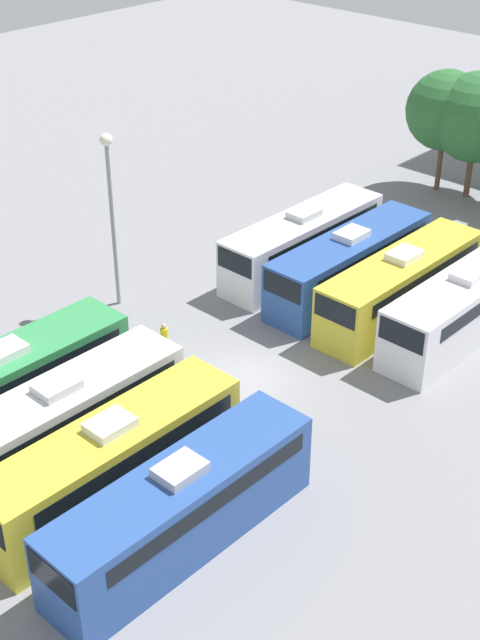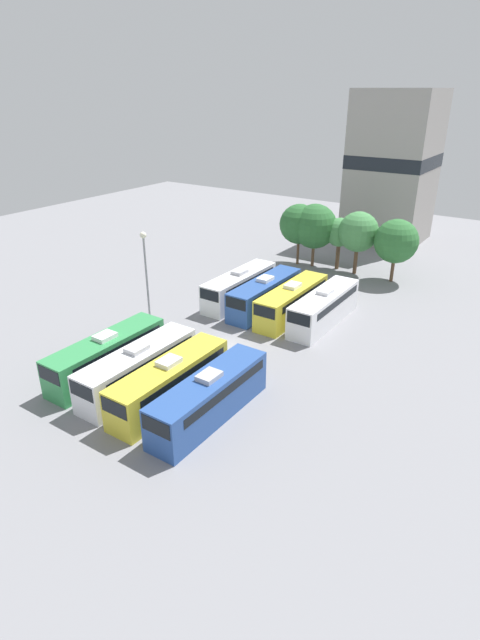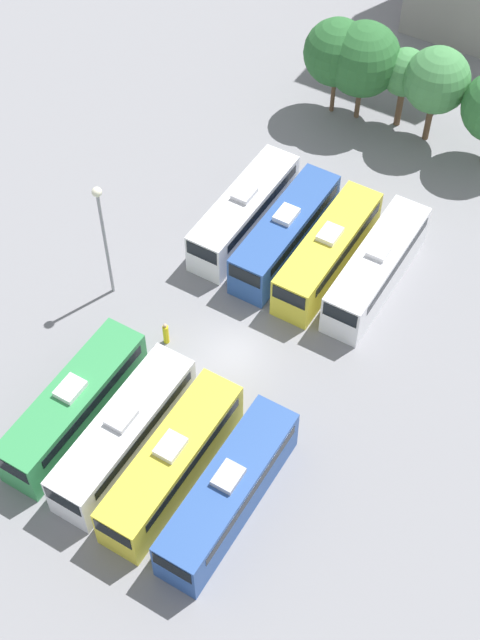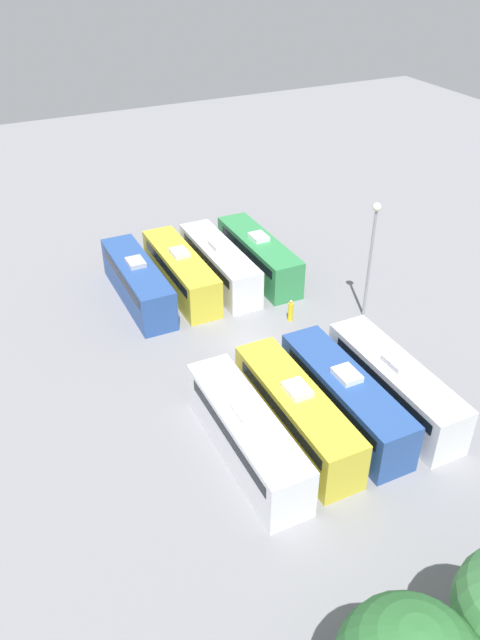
{
  "view_description": "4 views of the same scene",
  "coord_description": "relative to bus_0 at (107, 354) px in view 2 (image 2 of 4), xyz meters",
  "views": [
    {
      "loc": [
        21.63,
        -23.76,
        22.19
      ],
      "look_at": [
        -1.8,
        1.12,
        1.63
      ],
      "focal_mm": 50.0,
      "sensor_mm": 36.0,
      "label": 1
    },
    {
      "loc": [
        22.56,
        -31.19,
        20.39
      ],
      "look_at": [
        1.62,
        -0.29,
        3.07
      ],
      "focal_mm": 28.0,
      "sensor_mm": 36.0,
      "label": 2
    },
    {
      "loc": [
        16.86,
        -27.48,
        43.05
      ],
      "look_at": [
        0.06,
        0.46,
        2.56
      ],
      "focal_mm": 50.0,
      "sensor_mm": 36.0,
      "label": 3
    },
    {
      "loc": [
        15.69,
        30.97,
        25.05
      ],
      "look_at": [
        1.47,
        1.34,
        3.27
      ],
      "focal_mm": 35.0,
      "sensor_mm": 36.0,
      "label": 4
    }
  ],
  "objects": [
    {
      "name": "tree_1",
      "position": [
        1.39,
        32.68,
        3.4
      ],
      "size": [
        5.44,
        5.44,
        7.81
      ],
      "color": "brown",
      "rests_on": "ground_plane"
    },
    {
      "name": "bus_4",
      "position": [
        0.22,
        18.01,
        0.0
      ],
      "size": [
        2.58,
        10.43,
        3.41
      ],
      "color": "white",
      "rests_on": "ground_plane"
    },
    {
      "name": "tree_0",
      "position": [
        -0.56,
        32.36,
        3.48
      ],
      "size": [
        4.93,
        4.93,
        7.63
      ],
      "color": "brown",
      "rests_on": "ground_plane"
    },
    {
      "name": "bus_0",
      "position": [
        0.0,
        0.0,
        0.0
      ],
      "size": [
        2.58,
        10.43,
        3.41
      ],
      "color": "#338C4C",
      "rests_on": "ground_plane"
    },
    {
      "name": "light_pole",
      "position": [
        -4.11,
        8.95,
        4.19
      ],
      "size": [
        0.6,
        0.6,
        8.79
      ],
      "color": "gray",
      "rests_on": "ground_plane"
    },
    {
      "name": "bus_6",
      "position": [
        6.67,
        17.63,
        0.0
      ],
      "size": [
        2.58,
        10.43,
        3.41
      ],
      "color": "gold",
      "rests_on": "ground_plane"
    },
    {
      "name": "bus_2",
      "position": [
        6.65,
        -0.2,
        0.0
      ],
      "size": [
        2.58,
        10.43,
        3.41
      ],
      "color": "gold",
      "rests_on": "ground_plane"
    },
    {
      "name": "bus_7",
      "position": [
        9.92,
        17.99,
        0.0
      ],
      "size": [
        2.58,
        10.43,
        3.41
      ],
      "color": "white",
      "rests_on": "ground_plane"
    },
    {
      "name": "tree_2",
      "position": [
        4.4,
        33.44,
        2.9
      ],
      "size": [
        3.48,
        3.48,
        6.37
      ],
      "color": "brown",
      "rests_on": "ground_plane"
    },
    {
      "name": "bus_5",
      "position": [
        3.51,
        17.72,
        0.0
      ],
      "size": [
        2.58,
        10.43,
        3.41
      ],
      "color": "#284C93",
      "rests_on": "ground_plane"
    },
    {
      "name": "depot_building",
      "position": [
        4.69,
        49.95,
        8.67
      ],
      "size": [
        10.56,
        10.92,
        20.53
      ],
      "color": "gray",
      "rests_on": "ground_plane"
    },
    {
      "name": "worker_person",
      "position": [
        1.11,
        7.28,
        -0.89
      ],
      "size": [
        0.36,
        0.36,
        1.69
      ],
      "color": "gold",
      "rests_on": "ground_plane"
    },
    {
      "name": "bus_3",
      "position": [
        10.13,
        -0.15,
        0.0
      ],
      "size": [
        2.58,
        10.43,
        3.41
      ],
      "color": "#284C93",
      "rests_on": "ground_plane"
    },
    {
      "name": "bus_1",
      "position": [
        3.44,
        -0.06,
        0.0
      ],
      "size": [
        2.58,
        10.43,
        3.41
      ],
      "color": "silver",
      "rests_on": "ground_plane"
    },
    {
      "name": "ground_plane",
      "position": [
        5.07,
        8.81,
        -1.68
      ],
      "size": [
        123.14,
        123.14,
        0.0
      ],
      "primitive_type": "plane",
      "color": "gray"
    },
    {
      "name": "tree_3",
      "position": [
        6.91,
        33.02,
        3.45
      ],
      "size": [
        4.72,
        4.72,
        7.51
      ],
      "color": "brown",
      "rests_on": "ground_plane"
    },
    {
      "name": "tree_4",
      "position": [
        11.52,
        32.87,
        3.09
      ],
      "size": [
        4.97,
        4.97,
        7.27
      ],
      "color": "brown",
      "rests_on": "ground_plane"
    }
  ]
}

